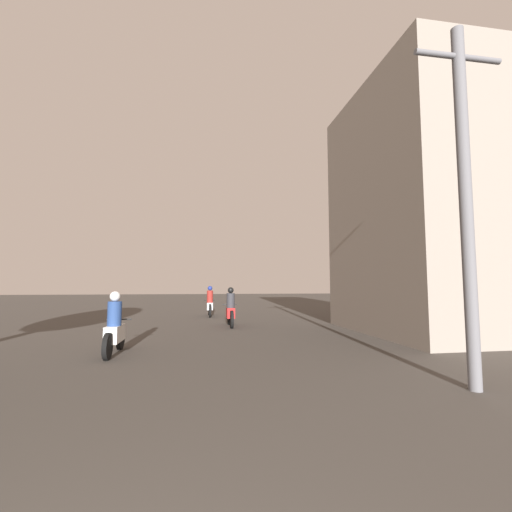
{
  "coord_description": "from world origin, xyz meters",
  "views": [
    {
      "loc": [
        0.59,
        -0.4,
        1.66
      ],
      "look_at": [
        3.5,
        17.37,
        3.16
      ],
      "focal_mm": 24.0,
      "sensor_mm": 36.0,
      "label": 1
    }
  ],
  "objects_px": {
    "motorcycle_white": "(115,329)",
    "motorcycle_silver": "(210,304)",
    "building_right_near": "(432,210)",
    "utility_pole_near": "(465,192)",
    "motorcycle_red": "(230,311)"
  },
  "relations": [
    {
      "from": "motorcycle_silver",
      "to": "utility_pole_near",
      "type": "xyz_separation_m",
      "value": [
        3.76,
        -13.28,
        2.52
      ]
    },
    {
      "from": "building_right_near",
      "to": "utility_pole_near",
      "type": "relative_size",
      "value": 1.43
    },
    {
      "from": "motorcycle_white",
      "to": "building_right_near",
      "type": "height_order",
      "value": "building_right_near"
    },
    {
      "from": "motorcycle_red",
      "to": "motorcycle_silver",
      "type": "xyz_separation_m",
      "value": [
        -0.69,
        4.44,
        0.01
      ]
    },
    {
      "from": "utility_pole_near",
      "to": "building_right_near",
      "type": "bearing_deg",
      "value": 57.05
    },
    {
      "from": "motorcycle_red",
      "to": "building_right_near",
      "type": "height_order",
      "value": "building_right_near"
    },
    {
      "from": "motorcycle_white",
      "to": "utility_pole_near",
      "type": "xyz_separation_m",
      "value": [
        6.27,
        -3.81,
        2.56
      ]
    },
    {
      "from": "utility_pole_near",
      "to": "motorcycle_white",
      "type": "bearing_deg",
      "value": 148.71
    },
    {
      "from": "motorcycle_white",
      "to": "motorcycle_red",
      "type": "xyz_separation_m",
      "value": [
        3.2,
        5.03,
        0.03
      ]
    },
    {
      "from": "motorcycle_white",
      "to": "motorcycle_silver",
      "type": "distance_m",
      "value": 9.8
    },
    {
      "from": "motorcycle_white",
      "to": "utility_pole_near",
      "type": "relative_size",
      "value": 0.31
    },
    {
      "from": "motorcycle_silver",
      "to": "building_right_near",
      "type": "height_order",
      "value": "building_right_near"
    },
    {
      "from": "motorcycle_white",
      "to": "motorcycle_silver",
      "type": "xyz_separation_m",
      "value": [
        2.51,
        9.47,
        0.04
      ]
    },
    {
      "from": "motorcycle_white",
      "to": "motorcycle_silver",
      "type": "height_order",
      "value": "motorcycle_silver"
    },
    {
      "from": "motorcycle_red",
      "to": "motorcycle_silver",
      "type": "distance_m",
      "value": 4.5
    }
  ]
}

